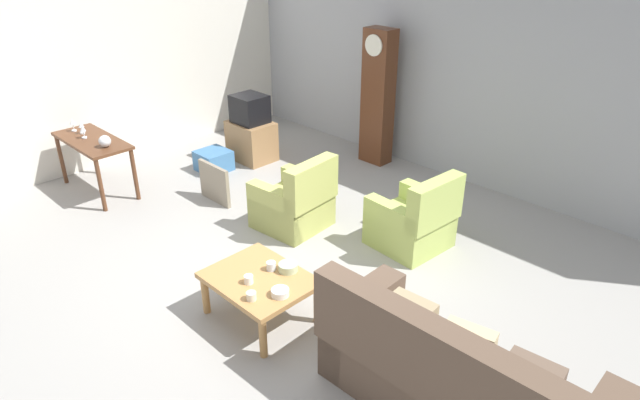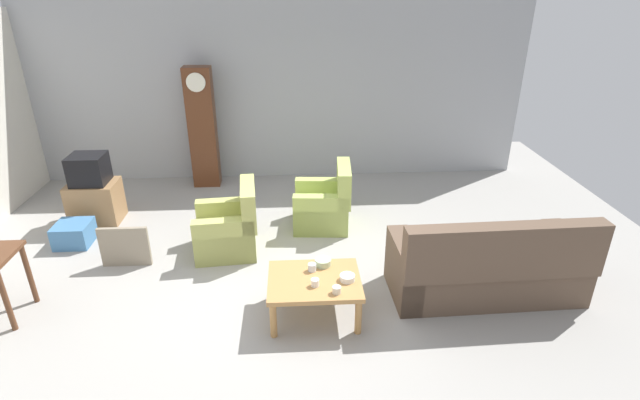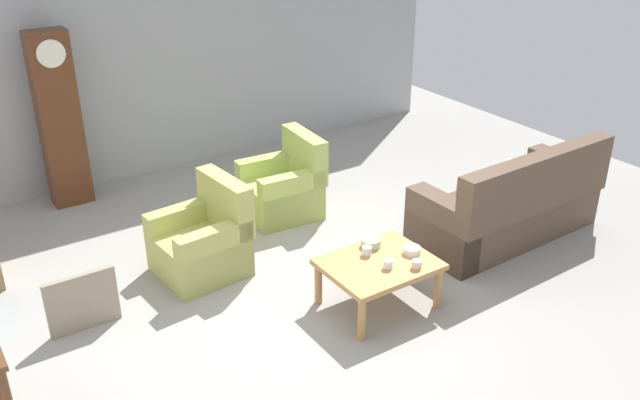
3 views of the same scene
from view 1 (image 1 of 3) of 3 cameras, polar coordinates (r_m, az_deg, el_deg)
ground_plane at (r=5.85m, az=-4.63°, el=-8.05°), size 10.40×10.40×0.00m
garage_door_wall at (r=7.81m, az=15.84°, el=13.06°), size 8.40×0.16×3.20m
pegboard_wall_left at (r=8.83m, az=-21.51°, el=12.69°), size 0.12×6.40×2.88m
couch_floral at (r=4.31m, az=13.93°, el=-18.01°), size 2.12×0.94×1.04m
armchair_olive_near at (r=6.61m, az=-2.63°, el=-0.44°), size 0.85×0.83×0.92m
armchair_olive_far at (r=6.30m, az=9.68°, el=-2.34°), size 0.84×0.81×0.92m
coffee_table_wood at (r=5.12m, az=-6.28°, el=-8.57°), size 0.96×0.76×0.45m
console_table_dark at (r=7.98m, az=-22.50°, el=5.12°), size 1.30×0.56×0.76m
grandfather_clock at (r=8.32m, az=6.02°, el=10.53°), size 0.44×0.30×2.01m
tv_stand_cabinet at (r=8.63m, az=-7.10°, el=6.11°), size 0.68×0.52×0.61m
tv_crt at (r=8.46m, az=-7.30°, el=9.36°), size 0.48×0.44×0.42m
framed_picture_leaning at (r=7.37m, az=-10.90°, el=1.72°), size 0.60×0.05×0.53m
storage_box_blue at (r=8.38m, az=-10.98°, el=4.04°), size 0.45×0.45×0.30m
glass_dome_cloche at (r=7.57m, az=-21.44°, el=5.70°), size 0.15×0.15×0.15m
cup_white_porcelain at (r=5.00m, az=-7.41°, el=-8.17°), size 0.08×0.08×0.08m
cup_blue_rimmed at (r=5.15m, az=-5.09°, el=-6.84°), size 0.09×0.09×0.08m
cup_cream_tall at (r=4.80m, az=-7.14°, el=-9.86°), size 0.09×0.09×0.07m
bowl_white_stacked at (r=4.83m, az=-4.16°, el=-9.54°), size 0.16×0.16×0.06m
bowl_shallow_green at (r=5.13m, az=-3.33°, el=-6.97°), size 0.18×0.18×0.07m
wine_glass_tall at (r=8.31m, az=-24.30°, el=7.32°), size 0.07×0.07×0.18m
wine_glass_mid at (r=8.17m, az=-23.54°, el=7.07°), size 0.07×0.07×0.17m
wine_glass_short at (r=7.98m, az=-23.40°, el=6.72°), size 0.08×0.08×0.18m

